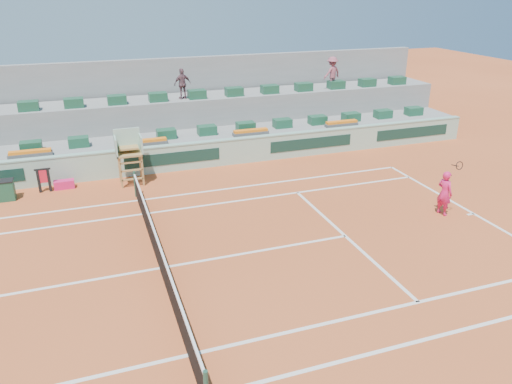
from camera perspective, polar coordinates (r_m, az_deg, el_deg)
ground at (r=15.75m, az=-10.92°, el=-8.56°), size 90.00×90.00×0.00m
seating_tier_lower at (r=25.31m, az=-14.90°, el=4.78°), size 36.00×4.00×1.20m
seating_tier_upper at (r=26.66m, az=-15.38°, el=7.19°), size 36.00×2.40×2.60m
stadium_back_wall at (r=28.00m, az=-15.86°, el=9.77°), size 36.00×0.40×4.40m
player_bag at (r=22.72m, az=-21.07°, el=0.82°), size 0.82×0.36×0.36m
spectator_mid at (r=26.18m, az=-8.40°, el=12.14°), size 0.96×0.57×1.54m
spectator_right at (r=28.92m, az=8.67°, el=13.33°), size 1.28×0.98×1.75m
court_lines at (r=15.75m, az=-10.92°, el=-8.54°), size 23.89×11.09×0.01m
tennis_net at (r=15.49m, az=-11.06°, el=-6.89°), size 0.10×11.97×1.10m
advertising_hoarding at (r=23.21m, az=-14.33°, el=3.31°), size 36.00×0.34×1.26m
umpire_chair at (r=21.98m, az=-14.34°, el=4.73°), size 1.10×0.90×2.40m
seat_row_lower at (r=24.22m, az=-14.89°, el=6.01°), size 32.90×0.60×0.44m
seat_row_upper at (r=25.72m, az=-15.61°, el=10.12°), size 32.90×0.60×0.44m
flower_planters at (r=23.42m, az=-18.33°, el=4.84°), size 26.80×0.36×0.28m
drink_cooler_a at (r=22.36m, az=-26.65°, el=0.20°), size 0.64×0.55×0.84m
towel_rack at (r=22.50m, az=-23.11°, el=1.45°), size 0.64×0.11×1.03m
tennis_player at (r=19.86m, az=20.76°, el=-0.09°), size 0.54×0.91×2.28m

